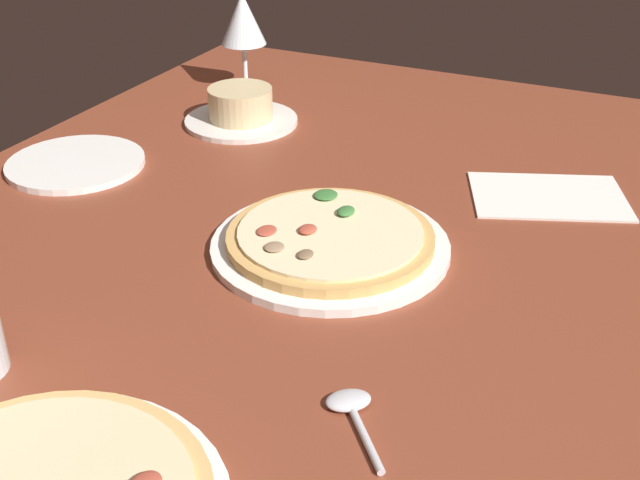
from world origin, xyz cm
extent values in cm
cube|color=brown|center=(0.00, 0.00, 2.00)|extent=(150.00, 110.00, 4.00)
cylinder|color=white|center=(6.40, -0.43, 4.50)|extent=(27.29, 27.29, 1.00)
cylinder|color=tan|center=(6.40, -0.43, 5.60)|extent=(23.67, 23.67, 1.20)
cylinder|color=beige|center=(6.40, -0.43, 6.40)|extent=(21.09, 21.09, 0.40)
ellipsoid|color=#AD4733|center=(4.98, 2.15, 6.92)|extent=(2.36, 1.99, 0.64)
ellipsoid|color=#387033|center=(10.76, 0.42, 6.98)|extent=(2.59, 1.97, 0.76)
ellipsoid|color=#937556|center=(-0.23, 3.74, 6.83)|extent=(2.32, 2.18, 0.46)
ellipsoid|color=#387033|center=(13.88, 4.04, 6.86)|extent=(3.09, 2.88, 0.52)
ellipsoid|color=brown|center=(-0.50, -0.21, 6.85)|extent=(2.09, 1.67, 0.49)
ellipsoid|color=#AD4733|center=(2.95, 6.28, 6.80)|extent=(2.64, 2.17, 0.40)
cylinder|color=silver|center=(36.55, 29.18, 4.40)|extent=(17.66, 17.66, 0.80)
cylinder|color=#D1B784|center=(36.55, 29.18, 7.26)|extent=(9.99, 9.99, 4.91)
cylinder|color=silver|center=(51.75, 37.05, 4.20)|extent=(7.49, 7.49, 0.40)
cylinder|color=silver|center=(51.75, 37.05, 8.11)|extent=(0.80, 0.80, 7.41)
cone|color=silver|center=(51.75, 37.05, 16.14)|extent=(7.68, 7.68, 8.66)
cone|color=maroon|center=(51.75, 37.05, 14.03)|extent=(3.55, 3.55, 4.44)
cylinder|color=white|center=(12.43, 41.74, 4.45)|extent=(19.00, 19.00, 0.90)
cube|color=white|center=(30.73, -19.78, 4.15)|extent=(19.32, 22.87, 0.30)
ellipsoid|color=silver|center=(-17.03, -12.44, 4.50)|extent=(4.73, 4.86, 1.00)
cylinder|color=silver|center=(-20.25, -15.23, 4.35)|extent=(6.89, 6.10, 0.70)
camera|label=1|loc=(-66.45, -33.07, 50.40)|focal=45.46mm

